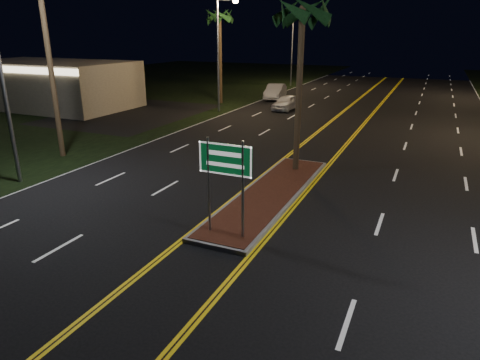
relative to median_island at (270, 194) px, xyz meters
The scene contains 12 objects.
ground 7.00m from the median_island, 90.00° to the right, with size 120.00×120.00×0.00m, color black.
grass_left 34.99m from the median_island, 149.04° to the left, with size 40.00×110.00×0.01m, color black.
median_island is the anchor object (origin of this frame).
highway_sign 4.80m from the median_island, 90.00° to the right, with size 1.80×0.08×3.20m.
commercial_building 29.13m from the median_island, 153.45° to the left, with size 15.00×8.12×4.00m.
streetlight_left_near 12.36m from the median_island, 164.22° to the right, with size 1.91×0.44×9.00m.
streetlight_left_mid 20.80m from the median_island, 121.98° to the left, with size 1.91×0.44×9.00m.
streetlight_left_far 38.89m from the median_island, 106.00° to the left, with size 1.91×0.44×9.00m.
palm_median 8.00m from the median_island, 90.00° to the left, with size 2.40×2.40×8.30m.
palm_left_far 25.76m from the median_island, 121.36° to the left, with size 2.40×2.40×8.80m.
car_near 20.90m from the median_island, 106.59° to the left, with size 1.92×4.47×1.49m, color silver.
car_far 27.12m from the median_island, 109.31° to the left, with size 2.24×5.23×1.74m, color silver.
Camera 1 is at (5.64, -8.63, 6.44)m, focal length 32.00 mm.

